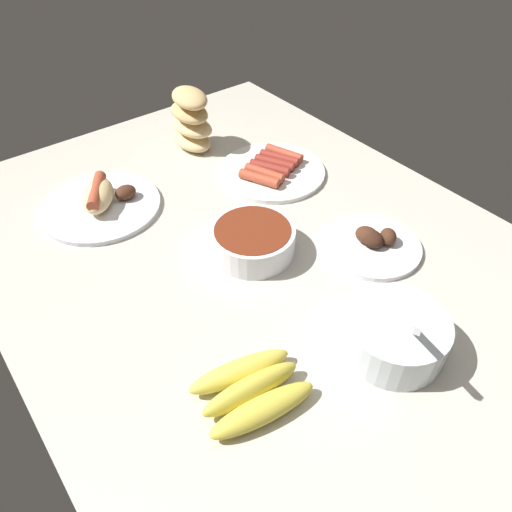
{
  "coord_description": "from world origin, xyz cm",
  "views": [
    {
      "loc": [
        54.32,
        -41.41,
        61.18
      ],
      "look_at": [
        4.98,
        -2.95,
        3.0
      ],
      "focal_mm": 34.07,
      "sensor_mm": 36.0,
      "label": 1
    }
  ],
  "objects_px": {
    "bread_stack": "(191,120)",
    "banana_bunch": "(251,390)",
    "bowl_chili": "(253,239)",
    "plate_hotdog_assembled": "(101,201)",
    "plate_sausages": "(272,170)",
    "plate_grilled_meat": "(372,243)",
    "bowl_coleslaw": "(396,334)"
  },
  "relations": [
    {
      "from": "plate_grilled_meat",
      "to": "plate_hotdog_assembled",
      "type": "bearing_deg",
      "value": -140.84
    },
    {
      "from": "plate_sausages",
      "to": "plate_hotdog_assembled",
      "type": "xyz_separation_m",
      "value": [
        -0.12,
        -0.36,
        0.01
      ]
    },
    {
      "from": "bread_stack",
      "to": "plate_hotdog_assembled",
      "type": "relative_size",
      "value": 0.59
    },
    {
      "from": "plate_hotdog_assembled",
      "to": "bread_stack",
      "type": "bearing_deg",
      "value": 108.04
    },
    {
      "from": "bowl_chili",
      "to": "bread_stack",
      "type": "xyz_separation_m",
      "value": [
        -0.39,
        0.12,
        0.04
      ]
    },
    {
      "from": "bread_stack",
      "to": "bowl_coleslaw",
      "type": "bearing_deg",
      "value": -6.95
    },
    {
      "from": "bread_stack",
      "to": "bowl_chili",
      "type": "bearing_deg",
      "value": -16.77
    },
    {
      "from": "bread_stack",
      "to": "banana_bunch",
      "type": "xyz_separation_m",
      "value": [
        0.63,
        -0.31,
        -0.05
      ]
    },
    {
      "from": "plate_grilled_meat",
      "to": "bowl_coleslaw",
      "type": "bearing_deg",
      "value": -40.49
    },
    {
      "from": "bread_stack",
      "to": "banana_bunch",
      "type": "distance_m",
      "value": 0.7
    },
    {
      "from": "bowl_coleslaw",
      "to": "bread_stack",
      "type": "xyz_separation_m",
      "value": [
        -0.7,
        0.08,
        0.04
      ]
    },
    {
      "from": "bowl_coleslaw",
      "to": "plate_grilled_meat",
      "type": "xyz_separation_m",
      "value": [
        -0.18,
        0.15,
        -0.03
      ]
    },
    {
      "from": "bowl_chili",
      "to": "banana_bunch",
      "type": "height_order",
      "value": "bowl_chili"
    },
    {
      "from": "banana_bunch",
      "to": "plate_grilled_meat",
      "type": "height_order",
      "value": "same"
    },
    {
      "from": "plate_sausages",
      "to": "banana_bunch",
      "type": "distance_m",
      "value": 0.57
    },
    {
      "from": "bowl_chili",
      "to": "plate_sausages",
      "type": "bearing_deg",
      "value": 132.92
    },
    {
      "from": "bowl_coleslaw",
      "to": "bread_stack",
      "type": "height_order",
      "value": "bowl_coleslaw"
    },
    {
      "from": "bowl_coleslaw",
      "to": "banana_bunch",
      "type": "distance_m",
      "value": 0.23
    },
    {
      "from": "bowl_chili",
      "to": "banana_bunch",
      "type": "bearing_deg",
      "value": -38.06
    },
    {
      "from": "banana_bunch",
      "to": "plate_hotdog_assembled",
      "type": "bearing_deg",
      "value": 177.46
    },
    {
      "from": "bowl_chili",
      "to": "plate_grilled_meat",
      "type": "xyz_separation_m",
      "value": [
        0.13,
        0.18,
        -0.02
      ]
    },
    {
      "from": "bowl_chili",
      "to": "plate_hotdog_assembled",
      "type": "relative_size",
      "value": 0.64
    },
    {
      "from": "bowl_coleslaw",
      "to": "plate_grilled_meat",
      "type": "distance_m",
      "value": 0.23
    },
    {
      "from": "bowl_chili",
      "to": "plate_sausages",
      "type": "height_order",
      "value": "bowl_chili"
    },
    {
      "from": "plate_grilled_meat",
      "to": "banana_bunch",
      "type": "bearing_deg",
      "value": -73.4
    },
    {
      "from": "bowl_coleslaw",
      "to": "plate_hotdog_assembled",
      "type": "height_order",
      "value": "bowl_coleslaw"
    },
    {
      "from": "plate_sausages",
      "to": "banana_bunch",
      "type": "bearing_deg",
      "value": -42.26
    },
    {
      "from": "plate_sausages",
      "to": "plate_grilled_meat",
      "type": "relative_size",
      "value": 1.3
    },
    {
      "from": "bowl_chili",
      "to": "plate_grilled_meat",
      "type": "bearing_deg",
      "value": 54.79
    },
    {
      "from": "bowl_coleslaw",
      "to": "plate_grilled_meat",
      "type": "relative_size",
      "value": 0.84
    },
    {
      "from": "bowl_chili",
      "to": "plate_hotdog_assembled",
      "type": "distance_m",
      "value": 0.34
    },
    {
      "from": "bowl_chili",
      "to": "plate_hotdog_assembled",
      "type": "bearing_deg",
      "value": -151.09
    }
  ]
}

